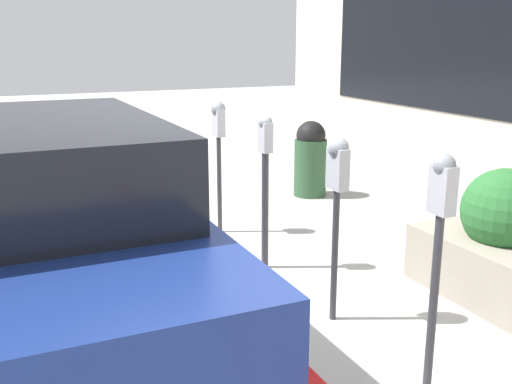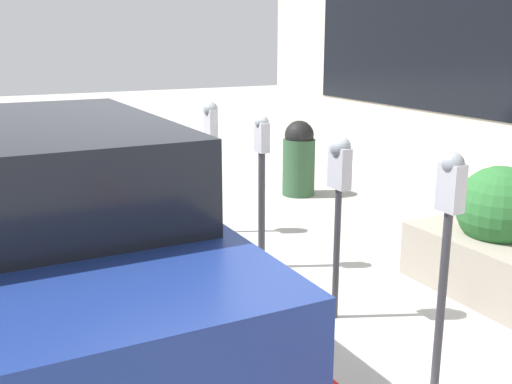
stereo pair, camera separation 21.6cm
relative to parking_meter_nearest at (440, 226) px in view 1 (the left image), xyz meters
The scene contains 9 objects.
ground_plane 2.10m from the parking_meter_nearest, 17.37° to the left, with size 40.00×40.00×0.00m, color #ADAAA3.
curb_strip 2.11m from the parking_meter_nearest, 19.77° to the left, with size 14.51×0.16×0.04m.
parking_meter_nearest is the anchor object (origin of this frame).
parking_meter_second 1.11m from the parking_meter_nearest, ahead, with size 0.19×0.16×1.43m.
parking_meter_middle 2.31m from the parking_meter_nearest, ahead, with size 0.15×0.13×1.45m.
parking_meter_fourth 3.50m from the parking_meter_nearest, ahead, with size 0.19×0.16×1.46m.
planter_box 1.93m from the parking_meter_nearest, 58.53° to the right, with size 1.29×0.96×1.09m.
parked_car_front 2.68m from the parking_meter_nearest, 48.95° to the left, with size 4.66×1.80×1.62m.
trash_bin 4.83m from the parking_meter_nearest, 20.86° to the right, with size 0.44×0.44×1.04m.
Camera 1 is at (-4.25, 1.78, 2.14)m, focal length 42.00 mm.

